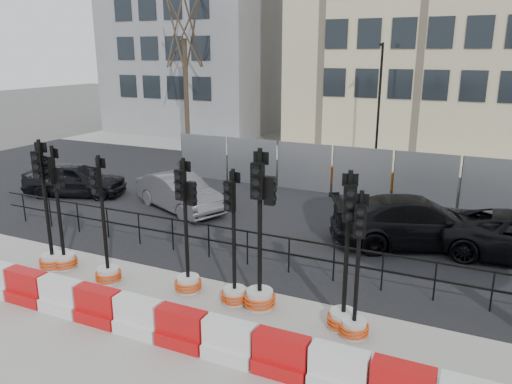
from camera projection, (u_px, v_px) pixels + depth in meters
The scene contains 21 objects.
ground at pixel (227, 283), 12.50m from camera, with size 120.00×120.00×0.00m, color #51514C.
sidewalk_near at pixel (155, 344), 9.89m from camera, with size 40.00×6.00×0.02m, color gray.
road at pixel (315, 207), 18.60m from camera, with size 40.00×14.00×0.03m, color black.
sidewalk_far at pixel (369, 160), 26.45m from camera, with size 40.00×4.00×0.02m, color gray.
building_grey at pixel (198, 31), 35.46m from camera, with size 11.00×9.06×14.00m.
kerb_railing at pixel (247, 242), 13.36m from camera, with size 18.00×0.04×1.00m.
heras_fencing at pixel (351, 175), 20.70m from camera, with size 14.33×1.72×2.00m.
lamp_post_far at pixel (379, 101), 24.48m from camera, with size 0.12×0.56×6.00m.
tree_bare_far at pixel (184, 32), 28.68m from camera, with size 2.00×2.00×9.00m.
barrier_row at pixel (160, 324), 9.96m from camera, with size 16.75×0.50×0.80m.
traffic_signal_a at pixel (50, 244), 13.11m from camera, with size 0.69×0.69×3.50m.
traffic_signal_b at pixel (62, 241), 13.10m from camera, with size 0.66×0.66×3.35m.
traffic_signal_c at pixel (106, 258), 12.35m from camera, with size 0.64×0.64×3.27m.
traffic_signal_d at pixel (187, 262), 11.84m from camera, with size 0.65×0.65×3.31m.
traffic_signal_e at pixel (234, 277), 11.32m from camera, with size 0.63×0.63×3.19m.
traffic_signal_f at pixel (260, 273), 11.04m from camera, with size 0.73×0.73×3.68m.
traffic_signal_g at pixel (344, 299), 10.25m from camera, with size 0.67×0.67×3.42m.
traffic_signal_h at pixel (355, 309), 9.99m from camera, with size 0.61×0.61×3.10m.
car_a at pixel (75, 179), 19.89m from camera, with size 4.28×2.81×1.35m, color black.
car_b at pixel (180, 192), 18.09m from camera, with size 4.25×2.93×1.33m, color #525257.
car_c at pixel (417, 222), 14.77m from camera, with size 5.47×3.99×1.47m, color black.
Camera 1 is at (5.49, -10.02, 5.62)m, focal length 35.00 mm.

